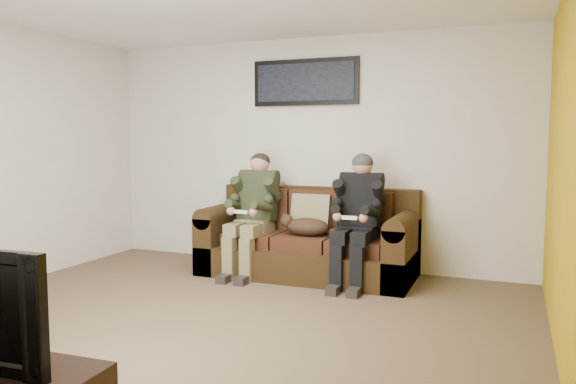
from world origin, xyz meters
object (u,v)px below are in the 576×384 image
at_px(person_right, 358,211).
at_px(framed_poster, 305,82).
at_px(person_left, 254,206).
at_px(sofa, 310,242).
at_px(cat, 306,226).

bearing_deg(person_right, framed_poster, 143.70).
bearing_deg(person_left, sofa, 18.02).
relative_size(sofa, person_left, 1.73).
bearing_deg(cat, sofa, 96.92).
relative_size(person_left, framed_poster, 1.05).
bearing_deg(sofa, framed_poster, 117.43).
bearing_deg(person_left, cat, -0.37).
xyz_separation_m(sofa, cat, (0.02, -0.19, 0.20)).
bearing_deg(sofa, person_right, -17.98).
xyz_separation_m(cat, framed_poster, (-0.22, 0.58, 1.55)).
bearing_deg(cat, person_right, 0.44).
height_order(cat, framed_poster, framed_poster).
distance_m(sofa, framed_poster, 1.80).
relative_size(sofa, cat, 3.43).
relative_size(sofa, framed_poster, 1.80).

